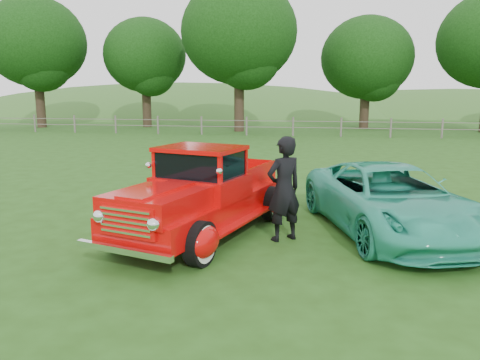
% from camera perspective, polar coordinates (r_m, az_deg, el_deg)
% --- Properties ---
extents(ground, '(140.00, 140.00, 0.00)m').
position_cam_1_polar(ground, '(8.65, -1.75, -8.30)').
color(ground, '#224712').
rests_on(ground, ground).
extents(distant_hills, '(116.00, 60.00, 18.00)m').
position_cam_1_polar(distant_hills, '(68.12, 4.70, 4.54)').
color(distant_hills, '#316425').
rests_on(distant_hills, ground).
extents(fence_line, '(48.00, 0.12, 1.20)m').
position_cam_1_polar(fence_line, '(30.14, 6.49, 6.49)').
color(fence_line, '#665D56').
rests_on(fence_line, ground).
extents(tree_far_west, '(7.60, 7.60, 9.93)m').
position_cam_1_polar(tree_far_west, '(40.46, -23.66, 15.11)').
color(tree_far_west, '#312318').
rests_on(tree_far_west, ground).
extents(tree_mid_west, '(6.40, 6.40, 8.46)m').
position_cam_1_polar(tree_mid_west, '(38.60, -11.52, 14.63)').
color(tree_mid_west, '#312318').
rests_on(tree_mid_west, ground).
extents(tree_near_west, '(8.00, 8.00, 10.42)m').
position_cam_1_polar(tree_near_west, '(33.72, -0.11, 17.55)').
color(tree_near_west, '#312318').
rests_on(tree_near_west, ground).
extents(tree_near_east, '(6.80, 6.80, 8.33)m').
position_cam_1_polar(tree_near_east, '(37.25, 15.21, 14.15)').
color(tree_near_east, '#312318').
rests_on(tree_near_east, ground).
extents(red_pickup, '(3.21, 5.27, 1.78)m').
position_cam_1_polar(red_pickup, '(9.27, -4.54, -1.90)').
color(red_pickup, black).
rests_on(red_pickup, ground).
extents(teal_sedan, '(3.66, 5.41, 1.38)m').
position_cam_1_polar(teal_sedan, '(9.83, 17.80, -2.30)').
color(teal_sedan, teal).
rests_on(teal_sedan, ground).
extents(man, '(0.87, 0.83, 2.01)m').
position_cam_1_polar(man, '(8.89, 5.38, -1.10)').
color(man, black).
rests_on(man, ground).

